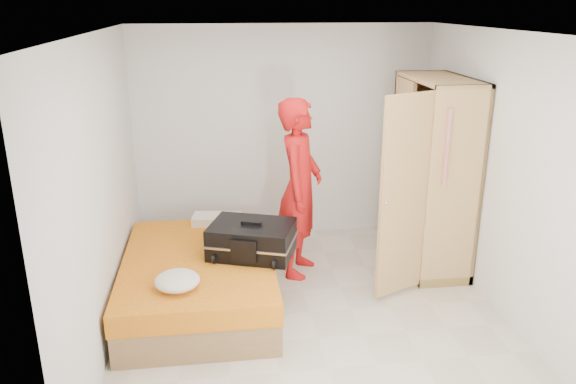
{
  "coord_description": "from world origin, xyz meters",
  "views": [
    {
      "loc": [
        -0.84,
        -4.67,
        2.83
      ],
      "look_at": [
        -0.12,
        0.67,
        1.0
      ],
      "focal_mm": 35.0,
      "sensor_mm": 36.0,
      "label": 1
    }
  ],
  "objects": [
    {
      "name": "person",
      "position": [
        0.03,
        0.88,
        0.96
      ],
      "size": [
        0.69,
        0.82,
        1.92
      ],
      "primitive_type": "imported",
      "rotation": [
        0.0,
        0.0,
        1.19
      ],
      "color": "red",
      "rests_on": "ground"
    },
    {
      "name": "suitcase",
      "position": [
        -0.52,
        0.31,
        0.65
      ],
      "size": [
        0.95,
        0.81,
        0.34
      ],
      "rotation": [
        0.0,
        0.0,
        -0.34
      ],
      "color": "black",
      "rests_on": "bed"
    },
    {
      "name": "bed",
      "position": [
        -1.05,
        0.31,
        0.25
      ],
      "size": [
        1.42,
        2.02,
        0.5
      ],
      "color": "#9F6D48",
      "rests_on": "ground"
    },
    {
      "name": "room",
      "position": [
        0.0,
        0.0,
        1.3
      ],
      "size": [
        4.0,
        4.02,
        2.6
      ],
      "color": "beige",
      "rests_on": "ground"
    },
    {
      "name": "pillow",
      "position": [
        -0.85,
        1.16,
        0.55
      ],
      "size": [
        0.56,
        0.35,
        0.1
      ],
      "primitive_type": "cube",
      "rotation": [
        0.0,
        0.0,
        -0.15
      ],
      "color": "beige",
      "rests_on": "bed"
    },
    {
      "name": "wardrobe",
      "position": [
        1.45,
        0.84,
        1.0
      ],
      "size": [
        1.13,
        1.42,
        2.1
      ],
      "color": "tan",
      "rests_on": "ground"
    },
    {
      "name": "round_cushion",
      "position": [
        -1.21,
        -0.29,
        0.57
      ],
      "size": [
        0.39,
        0.39,
        0.15
      ],
      "primitive_type": "ellipsoid",
      "color": "beige",
      "rests_on": "bed"
    }
  ]
}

